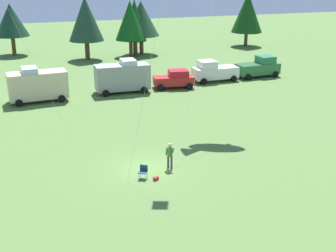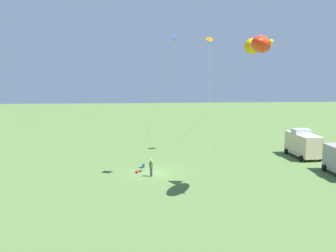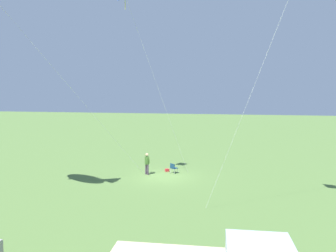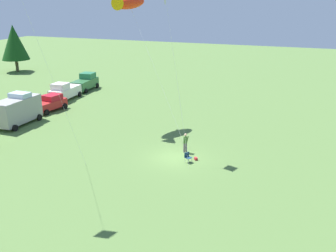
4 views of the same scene
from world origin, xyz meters
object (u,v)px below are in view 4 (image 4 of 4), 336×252
backpack_on_grass (196,159)px  car_red_sedan (50,103)px  truck_green_flatbed (85,82)px  kite_large_fish (127,3)px  van_motorhome_grey (17,110)px  kite_diamond_blue (166,0)px  truck_white_pickup (64,91)px  folding_chair (188,157)px  person_kite_flyer (185,141)px

backpack_on_grass → car_red_sedan: (8.21, 20.50, 0.84)m
truck_green_flatbed → kite_large_fish: 20.25m
van_motorhome_grey → kite_diamond_blue: (-0.57, -17.07, 11.20)m
van_motorhome_grey → truck_green_flatbed: 16.55m
backpack_on_grass → truck_white_pickup: bearing=58.8°
car_red_sedan → van_motorhome_grey: bearing=-171.6°
car_red_sedan → kite_diamond_blue: bearing=-101.2°
van_motorhome_grey → backpack_on_grass: bearing=-97.0°
folding_chair → truck_white_pickup: truck_white_pickup is taller
car_red_sedan → person_kite_flyer: bearing=-101.2°
truck_white_pickup → kite_large_fish: kite_large_fish is taller
folding_chair → backpack_on_grass: 0.92m
backpack_on_grass → van_motorhome_grey: (2.65, 20.52, 1.53)m
backpack_on_grass → van_motorhome_grey: van_motorhome_grey is taller
kite_large_fish → truck_green_flatbed: bearing=48.2°
van_motorhome_grey → truck_white_pickup: van_motorhome_grey is taller
truck_green_flatbed → kite_large_fish: (-11.19, -12.50, 11.33)m
backpack_on_grass → van_motorhome_grey: 20.74m
truck_green_flatbed → folding_chair: bearing=-135.7°
folding_chair → car_red_sedan: 21.86m
car_red_sedan → truck_green_flatbed: truck_green_flatbed is taller
backpack_on_grass → kite_large_fish: size_ratio=0.02×
person_kite_flyer → backpack_on_grass: size_ratio=5.44×
van_motorhome_grey → person_kite_flyer: bearing=-93.5°
person_kite_flyer → van_motorhome_grey: (1.29, 19.14, 0.62)m
kite_large_fish → car_red_sedan: bearing=88.3°
van_motorhome_grey → truck_white_pickup: 10.76m
truck_white_pickup → kite_diamond_blue: (-11.22, -18.52, 11.75)m
truck_white_pickup → van_motorhome_grey: bearing=6.3°
folding_chair → kite_diamond_blue: bearing=168.9°
car_red_sedan → kite_diamond_blue: 21.68m
van_motorhome_grey → truck_white_pickup: bearing=8.1°
folding_chair → car_red_sedan: (8.86, 19.98, 0.46)m
folding_chair → backpack_on_grass: folding_chair is taller
kite_large_fish → kite_diamond_blue: 8.64m
van_motorhome_grey → truck_white_pickup: (10.65, 1.45, -0.54)m
kite_diamond_blue → truck_green_flatbed: bearing=48.0°
kite_large_fish → backpack_on_grass: bearing=-128.8°
car_red_sedan → truck_green_flatbed: 11.03m
truck_green_flatbed → kite_diamond_blue: bearing=-135.5°
backpack_on_grass → van_motorhome_grey: size_ratio=0.06×
truck_white_pickup → kite_large_fish: 17.47m
person_kite_flyer → folding_chair: (-2.01, -0.85, -0.53)m
truck_green_flatbed → kite_large_fish: size_ratio=0.39×
person_kite_flyer → folding_chair: bearing=-33.9°
truck_green_flatbed → backpack_on_grass: bearing=-134.1°
truck_white_pickup → truck_green_flatbed: same height
backpack_on_grass → truck_green_flatbed: bearing=49.5°
backpack_on_grass → kite_large_fish: bearing=51.2°
truck_green_flatbed → kite_large_fish: kite_large_fish is taller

